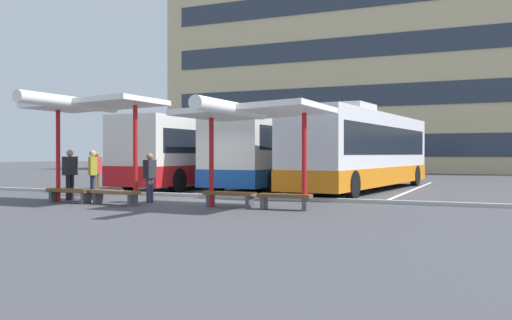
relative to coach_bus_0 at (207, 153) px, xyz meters
The scene contains 20 objects.
ground_plane 8.58m from the coach_bus_0, 62.75° to the right, with size 160.00×160.00×0.00m, color #47474C.
terminal_building 30.08m from the coach_bus_0, 82.37° to the left, with size 41.36×13.22×19.46m.
coach_bus_0 is the anchor object (origin of this frame).
coach_bus_1 3.72m from the coach_bus_0, ahead, with size 2.78×10.55×3.60m.
coach_bus_2 7.75m from the coach_bus_0, ahead, with size 3.62×12.69×3.63m.
lane_stripe_0 2.73m from the coach_bus_0, 150.81° to the left, with size 0.16×14.00×0.01m, color white.
lane_stripe_1 2.73m from the coach_bus_0, 29.15° to the left, with size 0.16×14.00×0.01m, color white.
lane_stripe_2 6.10m from the coach_bus_0, 10.54° to the left, with size 0.16×14.00×0.01m, color white.
lane_stripe_3 9.84m from the coach_bus_0, ahead, with size 0.16×14.00×0.01m, color white.
waiting_shelter_0 10.29m from the coach_bus_0, 82.27° to the right, with size 4.08×4.37×3.30m.
bench_0 10.11m from the coach_bus_0, 87.31° to the right, with size 1.78×0.59×0.45m.
bench_1 10.35m from the coach_bus_0, 77.23° to the right, with size 1.82×0.65×0.45m.
waiting_shelter_1 11.76m from the coach_bus_0, 54.96° to the right, with size 3.92×5.17×2.96m.
bench_2 10.96m from the coach_bus_0, 57.68° to the right, with size 1.61×0.44×0.45m.
bench_3 12.13m from the coach_bus_0, 50.85° to the right, with size 1.55×0.49×0.45m.
platform_kerb 7.49m from the coach_bus_0, 58.23° to the right, with size 44.00×0.24×0.12m, color #ADADA8.
waiting_passenger_0 8.69m from the coach_bus_0, 88.25° to the right, with size 0.52×0.48×1.71m.
waiting_passenger_1 7.27m from the coach_bus_0, 96.41° to the right, with size 0.29×0.51×1.68m.
waiting_passenger_2 9.19m from the coach_bus_0, 91.78° to the right, with size 0.28×0.52×1.72m.
waiting_passenger_3 9.38m from the coach_bus_0, 72.58° to the right, with size 0.23×0.47×1.60m.
Camera 1 is at (9.32, -16.45, 1.57)m, focal length 39.05 mm.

